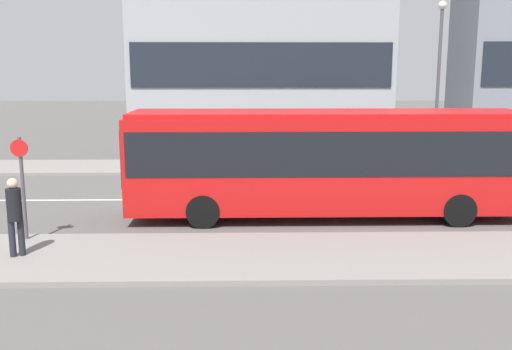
% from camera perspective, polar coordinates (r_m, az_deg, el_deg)
% --- Properties ---
extents(ground_plane, '(120.00, 120.00, 0.00)m').
position_cam_1_polar(ground_plane, '(19.80, -6.64, -2.46)').
color(ground_plane, '#595654').
extents(sidewalk_near, '(44.00, 3.50, 0.13)m').
position_cam_1_polar(sidewalk_near, '(13.81, -9.09, -8.08)').
color(sidewalk_near, gray).
rests_on(sidewalk_near, ground_plane).
extents(sidewalk_far, '(44.00, 3.50, 0.13)m').
position_cam_1_polar(sidewalk_far, '(25.90, -5.35, 0.83)').
color(sidewalk_far, gray).
rests_on(sidewalk_far, ground_plane).
extents(lane_centerline, '(41.80, 0.16, 0.01)m').
position_cam_1_polar(lane_centerline, '(19.80, -6.64, -2.44)').
color(lane_centerline, silver).
rests_on(lane_centerline, ground_plane).
extents(city_bus, '(11.82, 2.62, 3.21)m').
position_cam_1_polar(city_bus, '(17.22, 7.06, 1.83)').
color(city_bus, red).
rests_on(city_bus, ground_plane).
extents(parked_car_0, '(4.36, 1.75, 1.38)m').
position_cam_1_polar(parked_car_0, '(25.03, 21.52, 1.13)').
color(parked_car_0, navy).
rests_on(parked_car_0, ground_plane).
extents(pedestrian_near_stop, '(0.34, 0.34, 1.86)m').
position_cam_1_polar(pedestrian_near_stop, '(14.34, -22.99, -3.40)').
color(pedestrian_near_stop, '#23232D').
rests_on(pedestrian_near_stop, sidewalk_near).
extents(bus_stop_sign, '(0.44, 0.12, 2.64)m').
position_cam_1_polar(bus_stop_sign, '(15.57, -22.34, -0.49)').
color(bus_stop_sign, '#4C4C51').
rests_on(bus_stop_sign, sidewalk_near).
extents(street_lamp, '(0.36, 0.36, 7.12)m').
position_cam_1_polar(street_lamp, '(26.10, 17.82, 10.13)').
color(street_lamp, '#4C4C51').
rests_on(street_lamp, sidewalk_far).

